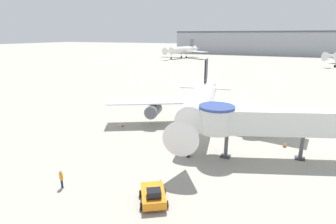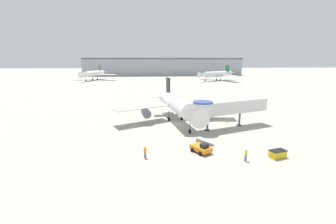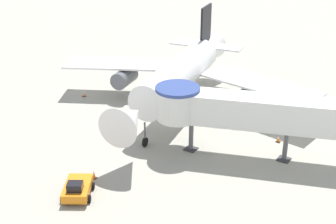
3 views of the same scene
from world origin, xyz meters
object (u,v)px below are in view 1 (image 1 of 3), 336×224
pushback_tug_orange (153,195)px  traffic_cone_port_wing (123,125)px  background_jet_gray_tail (182,50)px  traffic_cone_starboard_wing (285,145)px  jet_bridge (269,121)px  main_airplane (199,104)px  traffic_cone_near_nose (160,182)px  ground_crew_marshaller (61,178)px

pushback_tug_orange → traffic_cone_port_wing: (-13.25, 15.71, -0.43)m
background_jet_gray_tail → traffic_cone_starboard_wing: bearing=-49.9°
jet_bridge → traffic_cone_starboard_wing: jet_bridge is taller
main_airplane → traffic_cone_near_nose: size_ratio=41.50×
traffic_cone_near_nose → background_jet_gray_tail: 145.27m
main_airplane → jet_bridge: main_airplane is taller
traffic_cone_near_nose → traffic_cone_port_wing: (-12.66, 13.04, -0.06)m
jet_bridge → traffic_cone_starboard_wing: (2.14, 4.33, -4.28)m
ground_crew_marshaller → background_jet_gray_tail: 146.55m
ground_crew_marshaller → pushback_tug_orange: bearing=-153.1°
traffic_cone_near_nose → traffic_cone_port_wing: 18.18m
traffic_cone_starboard_wing → background_jet_gray_tail: (-59.69, 122.18, 4.65)m
pushback_tug_orange → main_airplane: bearing=63.7°
traffic_cone_starboard_wing → traffic_cone_port_wing: size_ratio=1.13×
pushback_tug_orange → traffic_cone_near_nose: (-0.58, 2.68, -0.37)m
jet_bridge → ground_crew_marshaller: bearing=-159.9°
main_airplane → ground_crew_marshaller: 21.49m
main_airplane → background_jet_gray_tail: background_jet_gray_tail is taller
pushback_tug_orange → ground_crew_marshaller: bearing=157.5°
pushback_tug_orange → traffic_cone_near_nose: bearing=71.0°
jet_bridge → background_jet_gray_tail: bearing=94.9°
main_airplane → ground_crew_marshaller: main_airplane is taller
jet_bridge → pushback_tug_orange: 15.88m
main_airplane → jet_bridge: size_ratio=1.66×
jet_bridge → main_airplane: bearing=131.1°
traffic_cone_starboard_wing → traffic_cone_near_nose: bearing=-127.1°
traffic_cone_starboard_wing → ground_crew_marshaller: bearing=-136.1°
main_airplane → traffic_cone_starboard_wing: size_ratio=43.37×
main_airplane → background_jet_gray_tail: 129.96m
main_airplane → traffic_cone_starboard_wing: 12.74m
main_airplane → jet_bridge: bearing=-39.0°
traffic_cone_starboard_wing → background_jet_gray_tail: size_ratio=0.02×
ground_crew_marshaller → traffic_cone_starboard_wing: bearing=-118.0°
main_airplane → background_jet_gray_tail: (-47.62, 120.92, 0.76)m
jet_bridge → ground_crew_marshaller: 22.75m
traffic_cone_port_wing → ground_crew_marshaller: (4.26, -17.10, 0.76)m
traffic_cone_starboard_wing → traffic_cone_port_wing: traffic_cone_starboard_wing is taller
traffic_cone_near_nose → pushback_tug_orange: bearing=-77.7°
traffic_cone_starboard_wing → traffic_cone_port_wing: 23.75m
ground_crew_marshaller → traffic_cone_port_wing: bearing=-57.8°
traffic_cone_starboard_wing → ground_crew_marshaller: ground_crew_marshaller is taller
traffic_cone_port_wing → jet_bridge: bearing=-7.3°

